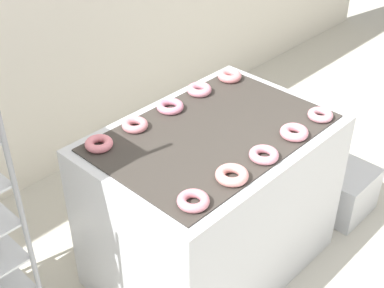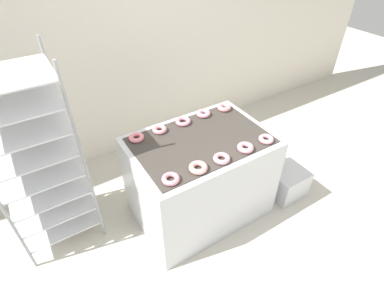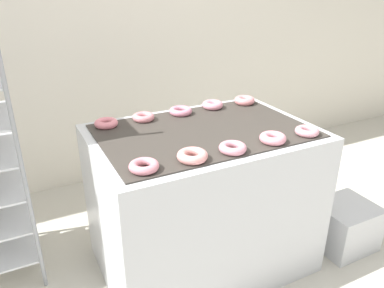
{
  "view_description": "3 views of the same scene",
  "coord_description": "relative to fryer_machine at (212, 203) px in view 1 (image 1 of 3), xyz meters",
  "views": [
    {
      "loc": [
        -1.69,
        -0.77,
        2.39
      ],
      "look_at": [
        0.0,
        0.84,
        0.78
      ],
      "focal_mm": 50.0,
      "sensor_mm": 36.0,
      "label": 1
    },
    {
      "loc": [
        -1.18,
        -1.06,
        2.52
      ],
      "look_at": [
        0.0,
        0.84,
        0.78
      ],
      "focal_mm": 28.0,
      "sensor_mm": 36.0,
      "label": 2
    },
    {
      "loc": [
        -0.95,
        -1.05,
        1.72
      ],
      "look_at": [
        0.0,
        0.84,
        0.78
      ],
      "focal_mm": 35.0,
      "sensor_mm": 36.0,
      "label": 3
    }
  ],
  "objects": [
    {
      "name": "donut_far_leftmost",
      "position": [
        -0.48,
        0.31,
        0.49
      ],
      "size": [
        0.14,
        0.14,
        0.04
      ],
      "primitive_type": "torus",
      "color": "pink",
      "rests_on": "fryer_machine"
    },
    {
      "name": "donut_near_center",
      "position": [
        -0.01,
        -0.32,
        0.49
      ],
      "size": [
        0.14,
        0.14,
        0.04
      ],
      "primitive_type": "torus",
      "color": "pink",
      "rests_on": "fryer_machine"
    },
    {
      "name": "donut_far_rightmost",
      "position": [
        0.48,
        0.31,
        0.49
      ],
      "size": [
        0.14,
        0.14,
        0.05
      ],
      "primitive_type": "torus",
      "color": "pink",
      "rests_on": "fryer_machine"
    },
    {
      "name": "donut_far_center",
      "position": [
        0.0,
        0.31,
        0.49
      ],
      "size": [
        0.15,
        0.15,
        0.04
      ],
      "primitive_type": "torus",
      "color": "pink",
      "rests_on": "fryer_machine"
    },
    {
      "name": "donut_near_left",
      "position": [
        -0.23,
        -0.31,
        0.49
      ],
      "size": [
        0.15,
        0.15,
        0.04
      ],
      "primitive_type": "torus",
      "color": "pink",
      "rests_on": "fryer_machine"
    },
    {
      "name": "donut_near_leftmost",
      "position": [
        -0.47,
        -0.31,
        0.49
      ],
      "size": [
        0.14,
        0.14,
        0.04
      ],
      "primitive_type": "torus",
      "color": "#D4808D",
      "rests_on": "fryer_machine"
    },
    {
      "name": "donut_far_right",
      "position": [
        0.24,
        0.32,
        0.49
      ],
      "size": [
        0.14,
        0.14,
        0.04
      ],
      "primitive_type": "torus",
      "color": "pink",
      "rests_on": "fryer_machine"
    },
    {
      "name": "donut_near_right",
      "position": [
        0.24,
        -0.31,
        0.49
      ],
      "size": [
        0.14,
        0.14,
        0.04
      ],
      "primitive_type": "torus",
      "color": "pink",
      "rests_on": "fryer_machine"
    },
    {
      "name": "glaze_bin",
      "position": [
        0.95,
        -0.31,
        -0.3
      ],
      "size": [
        0.38,
        0.35,
        0.32
      ],
      "color": "silver",
      "rests_on": "ground_plane"
    },
    {
      "name": "donut_far_left",
      "position": [
        -0.25,
        0.31,
        0.49
      ],
      "size": [
        0.13,
        0.13,
        0.04
      ],
      "primitive_type": "torus",
      "color": "#D6828A",
      "rests_on": "fryer_machine"
    },
    {
      "name": "donut_near_rightmost",
      "position": [
        0.48,
        -0.31,
        0.49
      ],
      "size": [
        0.13,
        0.13,
        0.04
      ],
      "primitive_type": "torus",
      "color": "pink",
      "rests_on": "fryer_machine"
    },
    {
      "name": "fryer_machine",
      "position": [
        0.0,
        0.0,
        0.0
      ],
      "size": [
        1.27,
        0.88,
        0.93
      ],
      "color": "silver",
      "rests_on": "ground_plane"
    }
  ]
}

